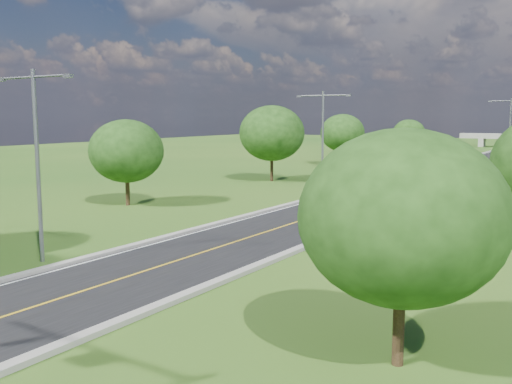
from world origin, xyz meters
The scene contains 15 objects.
ground centered at (0.00, 60.00, 0.00)m, with size 260.00×260.00×0.00m, color #1F4D15.
road centered at (0.00, 66.00, 0.03)m, with size 8.00×150.00×0.06m, color black.
curb_left centered at (-4.25, 66.00, 0.11)m, with size 0.50×150.00×0.22m, color gray.
curb_right centered at (4.25, 66.00, 0.11)m, with size 0.50×150.00×0.22m, color gray.
speed_limit_sign centered at (5.20, 37.98, 1.60)m, with size 0.55×0.09×2.40m.
streetlight_near_left centered at (-6.00, 12.00, 5.94)m, with size 5.90×0.25×10.00m.
streetlight_mid_left centered at (-6.00, 45.00, 5.94)m, with size 5.90×0.25×10.00m.
streetlight_far_right centered at (6.00, 78.00, 5.94)m, with size 5.90×0.25×10.00m.
tree_lb centered at (-16.00, 28.00, 4.64)m, with size 6.30×6.30×7.33m.
tree_lc centered at (-15.00, 50.00, 5.58)m, with size 7.56×7.56×8.79m.
tree_ld centered at (-17.00, 74.00, 4.95)m, with size 6.72×6.72×7.82m.
tree_le centered at (-14.50, 98.00, 4.33)m, with size 5.88×5.88×6.84m.
tree_ra centered at (14.00, 10.00, 4.64)m, with size 6.30×6.30×7.33m.
bus_outbound centered at (1.34, 64.76, 1.67)m, with size 2.70×11.56×3.22m, color silver.
bus_inbound centered at (-3.20, 54.77, 1.74)m, with size 2.82×12.06×3.36m, color white.
Camera 1 is at (19.46, -6.48, 7.70)m, focal length 40.00 mm.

